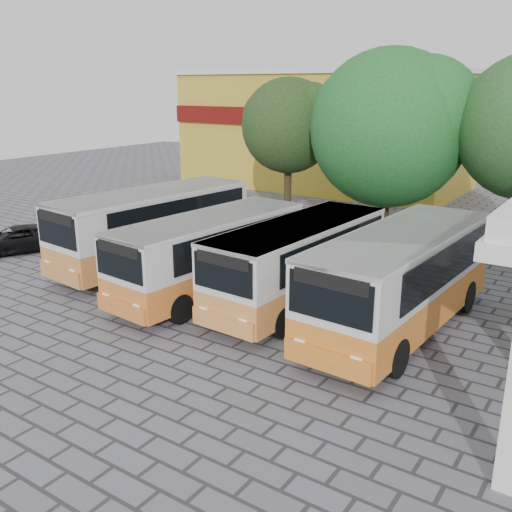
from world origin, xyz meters
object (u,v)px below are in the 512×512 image
Objects in this scene: bus_centre_left at (210,250)px; parked_car at (16,239)px; bus_far_left at (153,223)px; bus_centre_right at (299,259)px; bus_far_right at (402,275)px.

bus_centre_left reaches higher than parked_car.
bus_centre_right is at bearing 2.29° from bus_far_left.
bus_centre_left is (4.07, -1.33, -0.16)m from bus_far_left.
bus_centre_right is (7.19, -0.45, -0.16)m from bus_far_left.
bus_far_left is at bearing 179.84° from bus_far_right.
bus_far_left reaches higher than bus_centre_left.
bus_centre_right reaches higher than parked_car.
bus_far_right is at bearing 30.68° from parked_car.
bus_centre_left is 1.01× the size of bus_centre_right.
bus_far_right is at bearing 0.63° from bus_centre_right.
bus_far_left is 10.85m from bus_far_right.
bus_far_left reaches higher than bus_centre_right.
bus_centre_right is 3.65m from bus_far_right.
parked_car is (-13.85, -1.56, -1.08)m from bus_centre_right.
bus_far_left is 1.11× the size of bus_centre_right.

